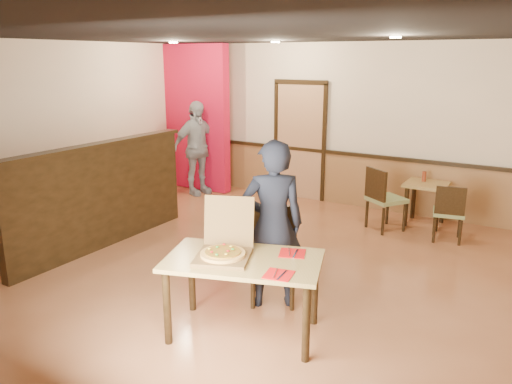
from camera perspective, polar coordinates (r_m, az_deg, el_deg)
floor at (r=6.23m, az=-2.81°, el=-8.97°), size 7.00×7.00×0.00m
ceiling at (r=5.70m, az=-3.19°, el=17.69°), size 7.00×7.00×0.00m
wall_back at (r=8.88m, az=9.87°, el=7.52°), size 7.00×0.00×7.00m
wall_left at (r=8.27m, az=-23.64°, el=5.92°), size 0.00×7.00×7.00m
wainscot_back at (r=9.03m, az=9.53°, el=1.51°), size 7.00×0.04×0.90m
chair_rail_back at (r=8.91m, az=9.61°, el=4.42°), size 7.00×0.06×0.06m
back_door at (r=9.22m, az=5.03°, el=5.75°), size 0.90×0.06×2.10m
booth_partition at (r=7.11m, az=-17.31°, el=-0.29°), size 0.20×3.10×1.44m
red_accent_panel at (r=9.89m, az=-7.23°, el=8.38°), size 1.60×0.20×2.78m
spot_a at (r=8.52m, az=-9.43°, el=16.53°), size 0.14×0.14×0.02m
spot_b at (r=8.25m, az=2.23°, el=16.77°), size 0.14×0.14×0.02m
spot_c at (r=6.47m, az=15.66°, el=16.70°), size 0.14×0.14×0.02m
main_table at (r=4.65m, az=-1.45°, el=-8.85°), size 1.61×1.22×0.76m
diner_chair at (r=5.38m, az=2.10°, el=-6.66°), size 0.66×0.66×1.00m
side_chair_left at (r=7.71m, az=14.29°, el=-0.52°), size 0.66×0.66×0.96m
side_chair_right at (r=7.53m, az=21.19°, el=-2.02°), size 0.49×0.49×0.84m
side_table at (r=8.18m, az=18.83°, el=-0.19°), size 0.62×0.62×0.67m
diner at (r=5.12m, az=1.92°, el=-3.77°), size 0.77×0.72×1.77m
passerby at (r=9.50m, az=-6.82°, el=4.99°), size 0.72×1.12×1.77m
pizza_box at (r=4.63m, az=-3.67°, el=-6.65°), size 0.66×0.71×0.51m
pizza at (r=4.59m, az=-3.81°, el=-7.07°), size 0.55×0.55×0.03m
napkin_near at (r=4.29m, az=2.60°, el=-9.41°), size 0.27×0.27×0.01m
napkin_far at (r=4.73m, az=4.17°, el=-6.98°), size 0.31×0.31×0.01m
condiment at (r=8.23m, az=18.66°, el=1.69°), size 0.06×0.06×0.16m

